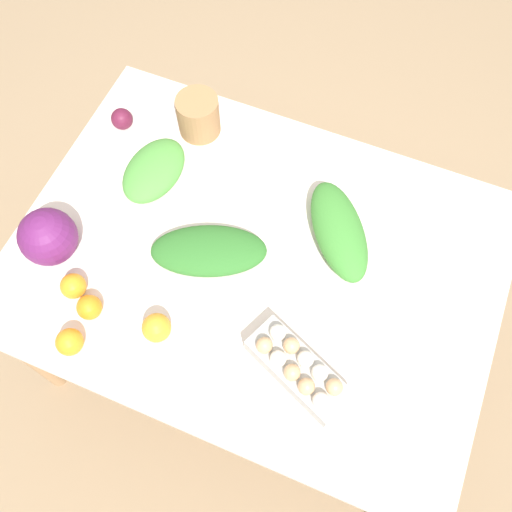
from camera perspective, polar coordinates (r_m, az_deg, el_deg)
The scene contains 13 objects.
ground_plane at distance 2.34m, azimuth -0.00°, elevation -7.91°, with size 8.00×8.00×0.00m, color #937A5B.
dining_table at distance 1.74m, azimuth -0.00°, elevation -1.45°, with size 1.41×1.04×0.72m.
cabbage_purple at distance 1.71m, azimuth -20.09°, elevation 1.81°, with size 0.17×0.17×0.17m, color #601E5B.
egg_carton at distance 1.52m, azimuth 4.23°, elevation -11.17°, with size 0.31×0.22×0.09m.
paper_bag at distance 1.88m, azimuth -5.78°, elevation 13.81°, with size 0.14×0.14×0.14m, color #997047.
greens_bunch_scallion at distance 1.65m, azimuth -4.74°, elevation 0.53°, with size 0.34×0.17×0.07m, color #2D6B28.
greens_bunch_chard at distance 1.68m, azimuth 8.28°, elevation 2.54°, with size 0.34×0.14×0.09m, color #3D8433.
greens_bunch_dandelion at distance 1.81m, azimuth -10.18°, elevation 8.44°, with size 0.25×0.17×0.07m, color #4C933D.
beet_root at distance 1.95m, azimuth -13.27°, elevation 13.20°, with size 0.07×0.07×0.07m, color #5B1933.
orange_0 at distance 1.57m, azimuth -9.92°, elevation -7.08°, with size 0.08×0.08×0.08m, color orange.
orange_1 at distance 1.64m, azimuth -16.33°, elevation -4.94°, with size 0.07×0.07×0.07m, color orange.
orange_2 at distance 1.67m, azimuth -17.81°, elevation -2.88°, with size 0.07×0.07×0.07m, color orange.
orange_3 at distance 1.62m, azimuth -18.14°, elevation -8.16°, with size 0.07×0.07×0.07m, color orange.
Camera 1 is at (-0.27, 0.66, 2.23)m, focal length 40.00 mm.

